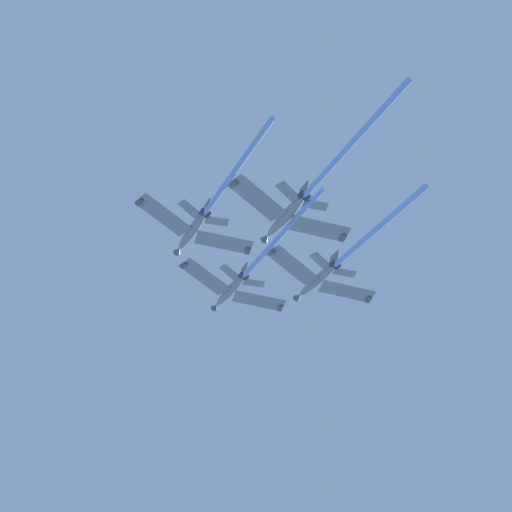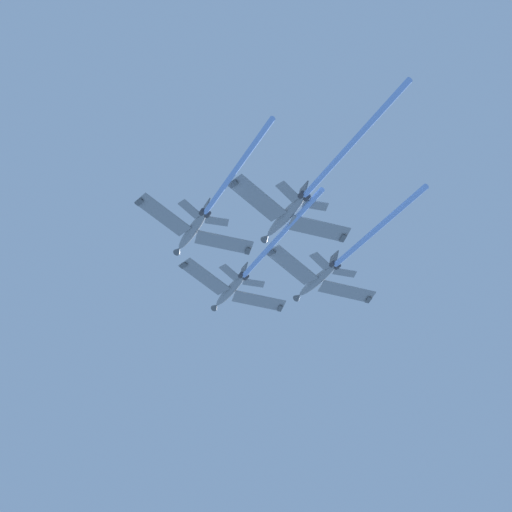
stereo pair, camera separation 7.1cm
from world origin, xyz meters
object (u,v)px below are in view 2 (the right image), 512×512
object	(u,v)px
jet_left_wing	(202,217)
jet_right_wing	(332,267)
jet_lead	(243,277)
jet_slot	(301,199)

from	to	relation	value
jet_left_wing	jet_right_wing	distance (m)	22.73
jet_lead	jet_right_wing	bearing A→B (deg)	79.53
jet_left_wing	jet_slot	world-z (taller)	jet_left_wing
jet_lead	jet_right_wing	world-z (taller)	jet_lead
jet_lead	jet_slot	xyz separation A→B (m)	(18.27, 11.03, -10.21)
jet_lead	jet_right_wing	size ratio (longest dim) A/B	1.10
jet_lead	jet_slot	bearing A→B (deg)	31.11
jet_lead	jet_slot	world-z (taller)	jet_lead
jet_slot	jet_left_wing	bearing A→B (deg)	-103.28
jet_left_wing	jet_slot	bearing A→B (deg)	76.72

